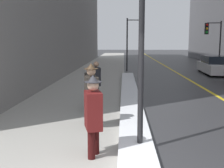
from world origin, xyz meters
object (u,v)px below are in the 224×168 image
object	(u,v)px
pedestrian_in_fedora	(91,93)
traffic_light_near	(135,33)
pedestrian_in_glasses	(93,113)
lamp_post	(142,3)
pedestrian_with_shoulder_bag	(90,86)
parked_car_white	(216,65)
traffic_light_far	(212,35)
pedestrian_trailing	(96,78)

from	to	relation	value
pedestrian_in_fedora	traffic_light_near	bearing A→B (deg)	158.88
traffic_light_near	pedestrian_in_glasses	distance (m)	17.57
lamp_post	pedestrian_in_glasses	distance (m)	2.40
pedestrian_with_shoulder_bag	parked_car_white	distance (m)	13.75
traffic_light_far	pedestrian_trailing	xyz separation A→B (m)	(-8.16, -11.94, -2.01)
lamp_post	traffic_light_far	distance (m)	18.53
pedestrian_with_shoulder_bag	traffic_light_far	bearing A→B (deg)	134.63
traffic_light_far	parked_car_white	bearing A→B (deg)	85.68
pedestrian_in_fedora	pedestrian_trailing	world-z (taller)	pedestrian_in_fedora
traffic_light_far	pedestrian_in_fedora	size ratio (longest dim) A/B	2.25
lamp_post	pedestrian_in_glasses	world-z (taller)	lamp_post
traffic_light_near	pedestrian_trailing	bearing A→B (deg)	-102.60
lamp_post	traffic_light_near	size ratio (longest dim) A/B	1.24
pedestrian_in_glasses	traffic_light_near	bearing A→B (deg)	160.45
pedestrian_in_fedora	pedestrian_trailing	bearing A→B (deg)	169.07
pedestrian_in_glasses	traffic_light_far	bearing A→B (deg)	142.02
pedestrian_in_fedora	parked_car_white	distance (m)	15.28
traffic_light_far	parked_car_white	distance (m)	3.36
traffic_light_far	pedestrian_in_fedora	xyz separation A→B (m)	(-7.91, -15.75, -1.91)
lamp_post	parked_car_white	size ratio (longest dim) A/B	1.06
pedestrian_in_glasses	pedestrian_trailing	size ratio (longest dim) A/B	1.09
pedestrian_in_fedora	pedestrian_trailing	xyz separation A→B (m)	(-0.24, 3.81, -0.10)
pedestrian_with_shoulder_bag	parked_car_white	bearing A→B (deg)	130.66
parked_car_white	lamp_post	bearing A→B (deg)	160.29
pedestrian_in_glasses	pedestrian_in_fedora	xyz separation A→B (m)	(-0.26, 1.94, 0.04)
lamp_post	pedestrian_in_fedora	bearing A→B (deg)	128.56
pedestrian_with_shoulder_bag	pedestrian_trailing	bearing A→B (deg)	163.92
lamp_post	pedestrian_in_fedora	distance (m)	2.88
pedestrian_trailing	traffic_light_far	bearing A→B (deg)	131.08
traffic_light_near	pedestrian_trailing	size ratio (longest dim) A/B	2.71
pedestrian_trailing	parked_car_white	world-z (taller)	pedestrian_trailing
pedestrian_trailing	parked_car_white	xyz separation A→B (m)	(7.79, 9.47, -0.23)
pedestrian_in_fedora	pedestrian_in_glasses	bearing A→B (deg)	-6.96
traffic_light_near	pedestrian_with_shoulder_bag	bearing A→B (deg)	-101.48
lamp_post	pedestrian_in_fedora	world-z (taller)	lamp_post
traffic_light_far	parked_car_white	size ratio (longest dim) A/B	0.81
pedestrian_with_shoulder_bag	traffic_light_near	bearing A→B (deg)	156.72
traffic_light_far	pedestrian_in_fedora	bearing A→B (deg)	67.39
traffic_light_near	traffic_light_far	distance (m)	6.15
traffic_light_far	pedestrian_in_glasses	size ratio (longest dim) A/B	2.36
lamp_post	pedestrian_with_shoulder_bag	bearing A→B (deg)	113.23
lamp_post	pedestrian_trailing	xyz separation A→B (m)	(-1.46, 5.34, -2.22)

